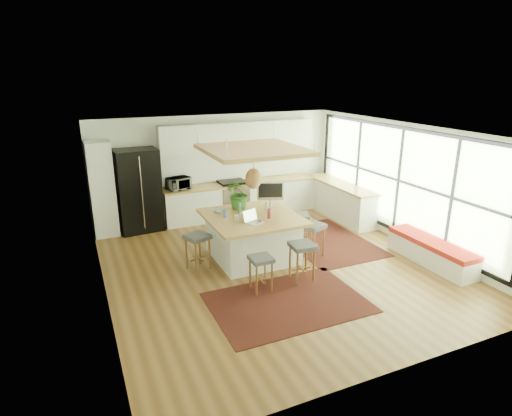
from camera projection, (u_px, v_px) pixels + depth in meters
name	position (u px, v px, depth m)	size (l,w,h in m)	color
floor	(275.00, 265.00, 8.60)	(7.00, 7.00, 0.00)	brown
ceiling	(277.00, 132.00, 7.77)	(7.00, 7.00, 0.00)	white
wall_back	(217.00, 166.00, 11.23)	(6.50, 6.50, 0.00)	white
wall_front	(404.00, 279.00, 5.14)	(6.50, 6.50, 0.00)	white
wall_left	(98.00, 225.00, 6.93)	(7.00, 7.00, 0.00)	white
wall_right	(406.00, 184.00, 9.43)	(7.00, 7.00, 0.00)	white
window_wall	(406.00, 182.00, 9.41)	(0.10, 6.20, 2.60)	black
pantry	(102.00, 189.00, 9.89)	(0.55, 0.60, 2.25)	silver
back_counter_base	(241.00, 200.00, 11.44)	(4.20, 0.60, 0.88)	silver
back_counter_top	(241.00, 183.00, 11.30)	(4.24, 0.64, 0.05)	#A57B3A
backsplash	(237.00, 165.00, 11.42)	(4.20, 0.02, 0.80)	white
upper_cabinets	(239.00, 136.00, 11.04)	(4.20, 0.34, 0.70)	silver
range	(233.00, 199.00, 11.33)	(0.76, 0.62, 1.00)	#A5A5AA
right_counter_base	(340.00, 201.00, 11.33)	(0.60, 2.50, 0.88)	silver
right_counter_top	(341.00, 184.00, 11.19)	(0.64, 2.54, 0.05)	#A57B3A
window_bench	(431.00, 252.00, 8.62)	(0.52, 2.00, 0.50)	silver
ceiling_panel	(253.00, 164.00, 8.20)	(1.86, 1.86, 0.80)	#A57B3A
rug_near	(288.00, 302.00, 7.21)	(2.60, 1.80, 0.01)	black
rug_right	(326.00, 241.00, 9.79)	(1.80, 2.60, 0.01)	black
fridge	(138.00, 194.00, 10.27)	(1.00, 0.79, 2.02)	black
island	(252.00, 237.00, 8.83)	(1.85, 1.85, 0.93)	#A57B3A
stool_near_left	(261.00, 272.00, 7.52)	(0.39, 0.39, 0.65)	#404347
stool_near_right	(302.00, 262.00, 7.90)	(0.43, 0.43, 0.73)	#404347
stool_right_front	(313.00, 241.00, 8.90)	(0.43, 0.43, 0.73)	#404347
stool_right_back	(299.00, 227.00, 9.67)	(0.40, 0.40, 0.68)	#404347
stool_left_side	(198.00, 252.00, 8.34)	(0.43, 0.43, 0.72)	#404347
laptop	(254.00, 217.00, 8.26)	(0.34, 0.36, 0.25)	#A5A5AA
monitor	(270.00, 194.00, 9.24)	(0.58, 0.21, 0.54)	#A5A5AA
microwave	(179.00, 182.00, 10.57)	(0.55, 0.31, 0.38)	#A5A5AA
island_plant	(240.00, 196.00, 9.10)	(0.63, 0.70, 0.55)	#1E4C19
island_bowl	(219.00, 211.00, 8.89)	(0.24, 0.24, 0.06)	silver
island_bottle_0	(225.00, 213.00, 8.53)	(0.07, 0.07, 0.19)	blue
island_bottle_1	(237.00, 216.00, 8.37)	(0.07, 0.07, 0.19)	white
island_bottle_2	(270.00, 214.00, 8.49)	(0.07, 0.07, 0.19)	maroon
island_bottle_3	(267.00, 208.00, 8.83)	(0.07, 0.07, 0.19)	silver
island_bottle_4	(239.00, 209.00, 8.79)	(0.07, 0.07, 0.19)	#579171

